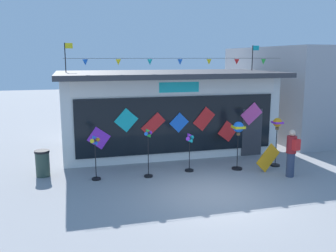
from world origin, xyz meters
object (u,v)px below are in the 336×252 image
at_px(kite_shop_building, 166,110).
at_px(display_kite_on_ground, 268,158).
at_px(wind_spinner_left, 148,150).
at_px(wind_spinner_center_left, 190,148).
at_px(wind_spinner_right, 277,129).
at_px(wind_spinner_center_right, 238,132).
at_px(wind_spinner_far_left, 95,153).
at_px(person_near_camera, 292,152).
at_px(trash_bin, 43,163).

xyz_separation_m(kite_shop_building, display_kite_on_ground, (2.75, -4.32, -1.27)).
height_order(wind_spinner_left, display_kite_on_ground, wind_spinner_left).
distance_m(wind_spinner_left, wind_spinner_center_left, 1.61).
relative_size(wind_spinner_right, display_kite_on_ground, 1.97).
relative_size(wind_spinner_center_right, display_kite_on_ground, 1.90).
xyz_separation_m(wind_spinner_far_left, wind_spinner_center_right, (5.19, -0.13, 0.47)).
relative_size(person_near_camera, trash_bin, 1.79).
distance_m(wind_spinner_center_right, person_near_camera, 2.00).
xyz_separation_m(wind_spinner_far_left, wind_spinner_center_left, (3.39, 0.08, -0.08)).
height_order(wind_spinner_right, trash_bin, wind_spinner_right).
bearing_deg(wind_spinner_left, wind_spinner_far_left, 174.73).
xyz_separation_m(wind_spinner_far_left, wind_spinner_left, (1.80, -0.17, 0.03)).
bearing_deg(wind_spinner_center_left, person_near_camera, -24.91).
xyz_separation_m(wind_spinner_left, display_kite_on_ground, (4.37, -0.50, -0.48)).
relative_size(wind_spinner_far_left, display_kite_on_ground, 1.64).
bearing_deg(trash_bin, kite_shop_building, 27.94).
height_order(wind_spinner_center_left, person_near_camera, person_near_camera).
bearing_deg(kite_shop_building, wind_spinner_far_left, -133.04).
relative_size(kite_shop_building, wind_spinner_center_left, 6.54).
distance_m(wind_spinner_far_left, wind_spinner_center_left, 3.39).
xyz_separation_m(wind_spinner_left, wind_spinner_center_left, (1.59, 0.25, -0.11)).
distance_m(kite_shop_building, person_near_camera, 6.07).
bearing_deg(wind_spinner_far_left, trash_bin, 153.26).
distance_m(wind_spinner_right, display_kite_on_ground, 1.26).
xyz_separation_m(person_near_camera, trash_bin, (-8.40, 2.32, -0.41)).
height_order(wind_spinner_left, trash_bin, wind_spinner_left).
xyz_separation_m(wind_spinner_center_right, trash_bin, (-6.98, 1.03, -0.96)).
bearing_deg(wind_spinner_far_left, wind_spinner_right, -1.04).
bearing_deg(wind_spinner_far_left, wind_spinner_left, -5.27).
distance_m(kite_shop_building, wind_spinner_right, 5.09).
relative_size(wind_spinner_left, trash_bin, 1.85).
bearing_deg(display_kite_on_ground, wind_spinner_center_left, 164.99).
height_order(wind_spinner_center_right, trash_bin, wind_spinner_center_right).
bearing_deg(wind_spinner_center_left, wind_spinner_right, -3.41).
distance_m(wind_spinner_right, trash_bin, 8.71).
distance_m(trash_bin, display_kite_on_ground, 8.10).
bearing_deg(wind_spinner_center_left, wind_spinner_far_left, -178.64).
bearing_deg(trash_bin, display_kite_on_ground, -11.12).
bearing_deg(person_near_camera, kite_shop_building, -73.42).
height_order(wind_spinner_right, person_near_camera, wind_spinner_right).
xyz_separation_m(kite_shop_building, wind_spinner_center_right, (1.78, -3.79, -0.35)).
distance_m(wind_spinner_center_left, trash_bin, 5.25).
bearing_deg(trash_bin, wind_spinner_far_left, -26.74).
bearing_deg(person_near_camera, wind_spinner_far_left, -27.82).
bearing_deg(kite_shop_building, trash_bin, -152.06).
height_order(wind_spinner_center_left, wind_spinner_right, wind_spinner_right).
xyz_separation_m(wind_spinner_far_left, person_near_camera, (6.62, -1.42, -0.08)).
bearing_deg(wind_spinner_center_left, display_kite_on_ground, -15.01).
height_order(wind_spinner_center_left, wind_spinner_center_right, wind_spinner_center_right).
height_order(wind_spinner_left, person_near_camera, wind_spinner_left).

